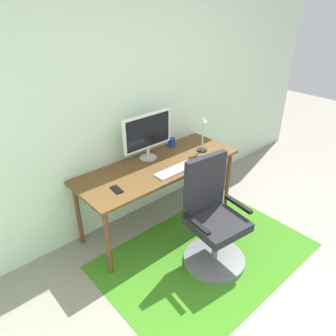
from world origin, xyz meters
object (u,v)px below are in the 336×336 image
(desk_lamp, at_px, (203,130))
(office_chair, at_px, (213,225))
(keyboard, at_px, (175,170))
(cell_phone, at_px, (117,190))
(computer_mouse, at_px, (199,158))
(monitor, at_px, (147,133))
(coffee_cup, at_px, (172,142))
(desk, at_px, (159,170))

(desk_lamp, height_order, office_chair, desk_lamp)
(keyboard, bearing_deg, cell_phone, 171.44)
(desk_lamp, bearing_deg, office_chair, -129.38)
(cell_phone, xyz_separation_m, desk_lamp, (1.15, 0.05, 0.24))
(computer_mouse, bearing_deg, monitor, 134.22)
(monitor, bearing_deg, office_chair, -90.60)
(monitor, relative_size, keyboard, 1.34)
(cell_phone, relative_size, desk_lamp, 0.35)
(coffee_cup, bearing_deg, keyboard, -128.72)
(computer_mouse, bearing_deg, cell_phone, 175.25)
(keyboard, xyz_separation_m, coffee_cup, (0.36, 0.45, 0.04))
(desk, height_order, office_chair, office_chair)
(monitor, bearing_deg, computer_mouse, -45.78)
(desk, distance_m, computer_mouse, 0.44)
(computer_mouse, distance_m, cell_phone, 0.97)
(computer_mouse, bearing_deg, desk_lamp, 35.50)
(desk, bearing_deg, monitor, 87.20)
(desk, height_order, computer_mouse, computer_mouse)
(cell_phone, relative_size, office_chair, 0.13)
(keyboard, bearing_deg, office_chair, -93.29)
(monitor, distance_m, desk_lamp, 0.61)
(desk, bearing_deg, keyboard, -81.60)
(coffee_cup, height_order, office_chair, office_chair)
(computer_mouse, bearing_deg, coffee_cup, 89.12)
(keyboard, bearing_deg, coffee_cup, 51.28)
(desk, bearing_deg, coffee_cup, 31.56)
(monitor, height_order, office_chair, monitor)
(keyboard, xyz_separation_m, office_chair, (-0.03, -0.54, -0.34))
(keyboard, distance_m, desk_lamp, 0.60)
(desk, distance_m, monitor, 0.40)
(keyboard, relative_size, cell_phone, 3.07)
(monitor, distance_m, coffee_cup, 0.45)
(coffee_cup, height_order, desk_lamp, desk_lamp)
(desk, height_order, cell_phone, cell_phone)
(desk, distance_m, office_chair, 0.80)
(keyboard, height_order, cell_phone, keyboard)
(coffee_cup, bearing_deg, desk, -148.44)
(keyboard, bearing_deg, computer_mouse, 2.04)
(desk, height_order, keyboard, keyboard)
(desk, distance_m, keyboard, 0.22)
(monitor, height_order, cell_phone, monitor)
(cell_phone, xyz_separation_m, office_chair, (0.59, -0.64, -0.33))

